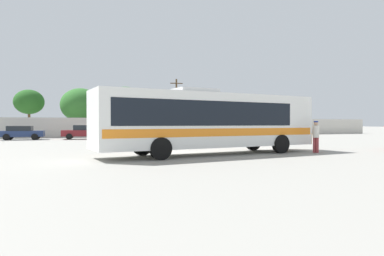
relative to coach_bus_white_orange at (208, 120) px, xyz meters
The scene contains 10 objects.
ground_plane 11.02m from the coach_bus_white_orange, 95.87° to the left, with size 300.00×300.00×0.00m, color gray.
perimeter_wall 25.68m from the coach_bus_white_orange, 92.48° to the left, with size 80.00×0.30×2.35m, color beige.
coach_bus_white_orange is the anchor object (origin of this frame).
attendant_by_bus_door 6.34m from the coach_bus_white_orange, 10.38° to the right, with size 0.50×0.50×1.81m.
parked_car_second_dark_blue 24.51m from the coach_bus_white_orange, 117.44° to the left, with size 4.23×2.19×1.42m.
parked_car_third_maroon 21.83m from the coach_bus_white_orange, 104.01° to the left, with size 4.46×2.25×1.49m.
utility_pole_near 30.41m from the coach_bus_white_orange, 75.12° to the left, with size 1.79×0.47×8.01m.
roadside_tree_midleft 33.95m from the coach_bus_white_orange, 109.83° to the left, with size 3.74×3.74×6.07m.
roadside_tree_midright 31.58m from the coach_bus_white_orange, 99.41° to the left, with size 5.25×5.25×6.39m.
roadside_tree_right 29.27m from the coach_bus_white_orange, 89.08° to the left, with size 5.60×5.60×6.62m.
Camera 1 is at (-6.10, -17.37, 1.67)m, focal length 31.58 mm.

